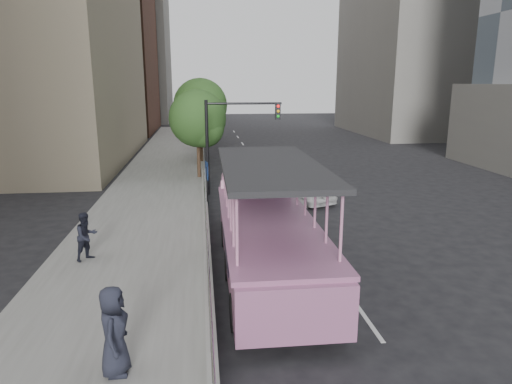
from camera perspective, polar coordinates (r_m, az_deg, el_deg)
The scene contains 14 objects.
ground at distance 14.24m, azimuth 7.02°, elevation -11.93°, with size 160.00×160.00×0.00m, color black.
sidewalk at distance 23.37m, azimuth -12.87°, elevation -1.57°, with size 5.50×80.00×0.30m, color gray.
kerb_wall at distance 15.51m, azimuth -6.11°, elevation -7.78°, with size 0.24×30.00×0.36m, color #9FA09A.
guardrail at distance 15.28m, azimuth -6.17°, elevation -5.47°, with size 0.07×22.00×0.71m.
duck_boat at distance 15.58m, azimuth 0.98°, elevation -4.03°, with size 2.97×11.39×3.77m.
car at distance 24.22m, azimuth 5.39°, elevation 0.80°, with size 1.87×4.65×1.58m, color silver.
pedestrian_mid at distance 16.23m, azimuth -20.43°, elevation -5.21°, with size 0.80×0.62×1.64m, color #212330.
pedestrian_far at distance 9.97m, azimuth -17.34°, elevation -16.24°, with size 0.93×0.60×1.89m, color #212330.
parking_sign at distance 21.32m, azimuth -6.14°, elevation 1.32°, with size 0.13×0.57×2.55m.
traffic_signal at distance 25.14m, azimuth -3.43°, elevation 7.56°, with size 4.20×0.32×5.20m.
street_tree_near at distance 28.48m, azimuth -7.12°, elevation 8.83°, with size 3.52×3.52×5.72m.
street_tree_far at distance 34.43m, azimuth -6.80°, elevation 10.44°, with size 3.97×3.97×6.45m.
midrise_brick at distance 62.62m, azimuth -21.72°, elevation 18.93°, with size 18.00×16.00×26.00m, color brown.
midrise_stone_b at distance 77.62m, azimuth -17.02°, elevation 15.83°, with size 16.00×14.00×20.00m, color slate.
Camera 1 is at (-3.22, -12.46, 6.09)m, focal length 32.00 mm.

